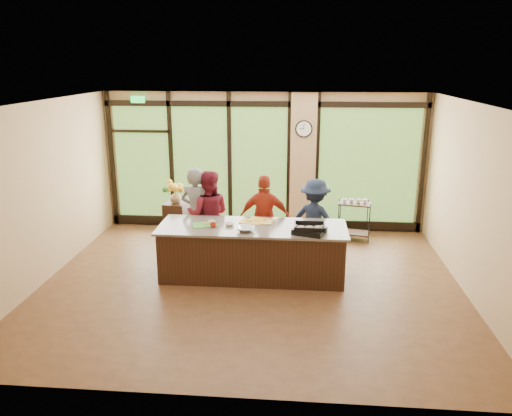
% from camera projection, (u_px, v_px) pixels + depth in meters
% --- Properties ---
extents(floor, '(7.00, 7.00, 0.00)m').
position_uv_depth(floor, '(251.00, 283.00, 8.45)').
color(floor, '#4F321B').
rests_on(floor, ground).
extents(ceiling, '(7.00, 7.00, 0.00)m').
position_uv_depth(ceiling, '(250.00, 103.00, 7.60)').
color(ceiling, silver).
rests_on(ceiling, back_wall).
extents(back_wall, '(7.00, 0.00, 7.00)m').
position_uv_depth(back_wall, '(264.00, 162.00, 10.89)').
color(back_wall, tan).
rests_on(back_wall, floor).
extents(left_wall, '(0.00, 6.00, 6.00)m').
position_uv_depth(left_wall, '(42.00, 193.00, 8.31)').
color(left_wall, tan).
rests_on(left_wall, floor).
extents(right_wall, '(0.00, 6.00, 6.00)m').
position_uv_depth(right_wall, '(475.00, 203.00, 7.74)').
color(right_wall, tan).
rests_on(right_wall, floor).
extents(window_wall, '(6.90, 0.12, 3.00)m').
position_uv_depth(window_wall, '(271.00, 167.00, 10.86)').
color(window_wall, tan).
rests_on(window_wall, floor).
extents(island_base, '(3.10, 1.00, 0.88)m').
position_uv_depth(island_base, '(252.00, 253.00, 8.61)').
color(island_base, black).
rests_on(island_base, floor).
extents(countertop, '(3.20, 1.10, 0.04)m').
position_uv_depth(countertop, '(252.00, 227.00, 8.48)').
color(countertop, gray).
rests_on(countertop, island_base).
extents(wall_clock, '(0.36, 0.04, 0.36)m').
position_uv_depth(wall_clock, '(304.00, 129.00, 10.48)').
color(wall_clock, black).
rests_on(wall_clock, window_wall).
extents(cook_left, '(0.73, 0.59, 1.75)m').
position_uv_depth(cook_left, '(197.00, 213.00, 9.35)').
color(cook_left, slate).
rests_on(cook_left, floor).
extents(cook_midleft, '(0.85, 0.67, 1.69)m').
position_uv_depth(cook_midleft, '(208.00, 215.00, 9.34)').
color(cook_midleft, maroon).
rests_on(cook_midleft, floor).
extents(cook_midright, '(0.95, 0.40, 1.63)m').
position_uv_depth(cook_midright, '(265.00, 218.00, 9.27)').
color(cook_midright, '#9D2C18').
rests_on(cook_midright, floor).
extents(cook_right, '(1.15, 0.91, 1.56)m').
position_uv_depth(cook_right, '(315.00, 220.00, 9.25)').
color(cook_right, '#182035').
rests_on(cook_right, floor).
extents(roasting_pan, '(0.60, 0.53, 0.09)m').
position_uv_depth(roasting_pan, '(309.00, 231.00, 8.11)').
color(roasting_pan, black).
rests_on(roasting_pan, countertop).
extents(mixing_bowl, '(0.32, 0.32, 0.07)m').
position_uv_depth(mixing_bowl, '(246.00, 229.00, 8.21)').
color(mixing_bowl, silver).
rests_on(mixing_bowl, countertop).
extents(cutting_board_left, '(0.48, 0.42, 0.01)m').
position_uv_depth(cutting_board_left, '(204.00, 225.00, 8.52)').
color(cutting_board_left, green).
rests_on(cutting_board_left, countertop).
extents(cutting_board_center, '(0.41, 0.34, 0.01)m').
position_uv_depth(cutting_board_center, '(251.00, 222.00, 8.69)').
color(cutting_board_center, gold).
rests_on(cutting_board_center, countertop).
extents(cutting_board_right, '(0.54, 0.47, 0.01)m').
position_uv_depth(cutting_board_right, '(261.00, 221.00, 8.74)').
color(cutting_board_right, gold).
rests_on(cutting_board_right, countertop).
extents(prep_bowl_near, '(0.16, 0.16, 0.05)m').
position_uv_depth(prep_bowl_near, '(229.00, 224.00, 8.50)').
color(prep_bowl_near, white).
rests_on(prep_bowl_near, countertop).
extents(prep_bowl_mid, '(0.14, 0.14, 0.04)m').
position_uv_depth(prep_bowl_mid, '(212.00, 222.00, 8.62)').
color(prep_bowl_mid, white).
rests_on(prep_bowl_mid, countertop).
extents(prep_bowl_far, '(0.14, 0.14, 0.03)m').
position_uv_depth(prep_bowl_far, '(268.00, 224.00, 8.55)').
color(prep_bowl_far, white).
rests_on(prep_bowl_far, countertop).
extents(red_ramekin, '(0.11, 0.11, 0.08)m').
position_uv_depth(red_ramekin, '(213.00, 225.00, 8.40)').
color(red_ramekin, red).
rests_on(red_ramekin, countertop).
extents(flower_stand, '(0.48, 0.48, 0.86)m').
position_uv_depth(flower_stand, '(177.00, 223.00, 10.20)').
color(flower_stand, black).
rests_on(flower_stand, floor).
extents(flower_vase, '(0.26, 0.26, 0.25)m').
position_uv_depth(flower_vase, '(175.00, 197.00, 10.05)').
color(flower_vase, olive).
rests_on(flower_vase, flower_stand).
extents(bar_cart, '(0.72, 0.50, 0.90)m').
position_uv_depth(bar_cart, '(354.00, 216.00, 10.34)').
color(bar_cart, black).
rests_on(bar_cart, floor).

